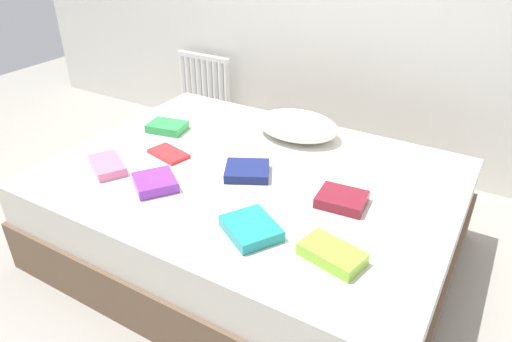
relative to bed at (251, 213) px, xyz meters
name	(u,v)px	position (x,y,z in m)	size (l,w,h in m)	color
ground_plane	(251,250)	(0.00, 0.00, -0.25)	(8.00, 8.00, 0.00)	#9E998E
bed	(251,213)	(0.00, 0.00, 0.00)	(2.00, 1.50, 0.50)	brown
radiator	(205,87)	(-1.17, 1.20, 0.12)	(0.49, 0.04, 0.53)	white
pillow	(297,126)	(0.02, 0.48, 0.32)	(0.48, 0.35, 0.14)	white
textbook_purple	(155,183)	(-0.31, -0.35, 0.28)	(0.19, 0.18, 0.05)	purple
textbook_maroon	(342,199)	(0.49, -0.04, 0.28)	(0.21, 0.17, 0.05)	maroon
textbook_red	(169,154)	(-0.47, -0.07, 0.26)	(0.22, 0.12, 0.02)	red
textbook_navy	(247,171)	(0.00, -0.03, 0.28)	(0.21, 0.19, 0.05)	navy
textbook_pink	(107,165)	(-0.63, -0.34, 0.28)	(0.24, 0.14, 0.04)	pink
textbook_lime	(332,254)	(0.60, -0.41, 0.28)	(0.23, 0.14, 0.05)	#8CC638
textbook_teal	(251,228)	(0.26, -0.42, 0.28)	(0.22, 0.19, 0.05)	teal
textbook_green	(167,127)	(-0.67, 0.16, 0.28)	(0.21, 0.15, 0.05)	green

